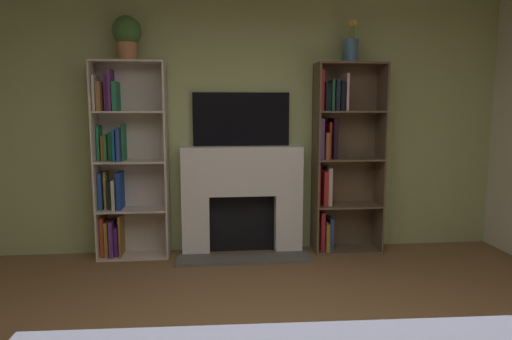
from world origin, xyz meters
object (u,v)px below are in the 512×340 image
at_px(fireplace, 242,197).
at_px(vase_with_flowers, 351,49).
at_px(tv, 241,119).
at_px(potted_plant, 127,35).
at_px(bookshelf_right, 338,157).
at_px(bookshelf_left, 123,164).

distance_m(fireplace, vase_with_flowers, 1.90).
xyz_separation_m(fireplace, tv, (0.00, 0.09, 0.81)).
bearing_deg(fireplace, vase_with_flowers, -1.53).
bearing_deg(vase_with_flowers, tv, 173.87).
bearing_deg(fireplace, potted_plant, -178.50).
bearing_deg(vase_with_flowers, bookshelf_right, 163.38).
xyz_separation_m(fireplace, bookshelf_right, (1.03, -0.00, 0.41)).
bearing_deg(bookshelf_left, potted_plant, -21.79).
xyz_separation_m(tv, bookshelf_right, (1.03, -0.09, -0.40)).
bearing_deg(tv, potted_plant, -173.90).
height_order(fireplace, bookshelf_left, bookshelf_left).
relative_size(bookshelf_left, vase_with_flowers, 4.69).
height_order(potted_plant, vase_with_flowers, potted_plant).
distance_m(fireplace, tv, 0.81).
relative_size(fireplace, tv, 1.35).
bearing_deg(potted_plant, fireplace, 1.50).
bearing_deg(tv, bookshelf_right, -5.09).
bearing_deg(bookshelf_left, fireplace, -0.39).
bearing_deg(potted_plant, vase_with_flowers, -0.02).
bearing_deg(potted_plant, bookshelf_left, 158.21).
bearing_deg(fireplace, tv, 90.00).
height_order(fireplace, vase_with_flowers, vase_with_flowers).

